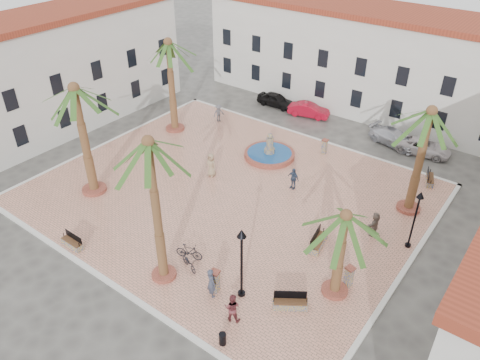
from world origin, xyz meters
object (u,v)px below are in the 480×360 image
(car_silver, at_px, (394,138))
(cyclist_a, at_px, (211,283))
(palm_s, at_px, (150,157))
(bicycle_a, at_px, (189,263))
(pedestrian_north, at_px, (219,113))
(car_red, at_px, (309,110))
(palm_nw, at_px, (169,53))
(litter_bin, at_px, (223,339))
(bench_ne, at_px, (430,179))
(lamppost_s, at_px, (242,252))
(pedestrian_fountain_a, at_px, (211,165))
(car_black, at_px, (276,100))
(bench_se, at_px, (290,303))
(bollard_e, at_px, (349,276))
(bollard_se, at_px, (215,281))
(fountain, at_px, (269,154))
(bicycle_b, at_px, (189,252))
(pedestrian_east, at_px, (375,224))
(palm_sw, at_px, (76,101))
(bollard_n, at_px, (325,146))
(car_white, at_px, (423,147))
(pedestrian_fountain_b, at_px, (293,178))
(palm_e, at_px, (344,227))
(bench_s, at_px, (72,243))
(cyclist_b, at_px, (232,308))
(palm_ne, at_px, (429,124))
(lamppost_e, at_px, (417,210))

(car_silver, bearing_deg, cyclist_a, -170.31)
(palm_s, bearing_deg, cyclist_a, 9.09)
(bicycle_a, bearing_deg, car_silver, 9.78)
(pedestrian_north, height_order, car_red, pedestrian_north)
(palm_nw, bearing_deg, litter_bin, -40.80)
(bench_ne, height_order, lamppost_s, lamppost_s)
(pedestrian_fountain_a, height_order, car_black, pedestrian_fountain_a)
(bench_se, relative_size, bollard_e, 1.37)
(bollard_se, bearing_deg, cyclist_a, -79.84)
(fountain, distance_m, car_black, 10.38)
(bicycle_b, xyz_separation_m, pedestrian_east, (7.82, 8.67, 0.32))
(palm_sw, bearing_deg, bollard_n, 54.29)
(bollard_se, distance_m, car_white, 22.52)
(bicycle_a, height_order, pedestrian_fountain_b, pedestrian_fountain_b)
(palm_e, distance_m, bench_s, 16.49)
(palm_e, distance_m, pedestrian_east, 6.93)
(bench_s, xyz_separation_m, lamppost_s, (10.68, 3.06, 2.83))
(fountain, xyz_separation_m, bench_se, (9.69, -12.46, -0.01))
(bicycle_a, relative_size, pedestrian_fountain_b, 0.92)
(car_white, bearing_deg, bicycle_a, 157.79)
(palm_s, bearing_deg, cyclist_b, -1.54)
(bicycle_b, bearing_deg, car_red, -6.44)
(bench_se, distance_m, bench_ne, 16.60)
(palm_s, xyz_separation_m, palm_ne, (8.83, 14.60, -1.35))
(bicycle_b, bearing_deg, lamppost_s, -113.86)
(bench_s, bearing_deg, palm_e, 23.58)
(bollard_se, distance_m, bollard_e, 7.36)
(bicycle_a, bearing_deg, palm_nw, 65.70)
(lamppost_s, relative_size, bicycle_a, 2.98)
(lamppost_e, xyz_separation_m, car_white, (-3.28, 12.24, -2.28))
(bench_ne, xyz_separation_m, car_black, (-16.85, 4.92, 0.26))
(lamppost_e, distance_m, bollard_n, 12.17)
(bicycle_a, distance_m, pedestrian_fountain_a, 10.06)
(fountain, height_order, pedestrian_north, fountain)
(palm_s, xyz_separation_m, bollard_se, (3.05, 0.88, -7.09))
(palm_nw, xyz_separation_m, car_silver, (16.69, 9.30, -6.47))
(bollard_se, xyz_separation_m, litter_bin, (2.51, -2.49, -0.38))
(palm_ne, xyz_separation_m, car_white, (-1.91, 8.48, -6.00))
(pedestrian_fountain_a, xyz_separation_m, pedestrian_east, (12.67, 0.81, -0.10))
(lamppost_e, xyz_separation_m, car_silver, (-5.75, 12.23, -2.24))
(palm_nw, relative_size, bench_s, 5.06)
(fountain, relative_size, car_red, 1.05)
(bollard_n, xyz_separation_m, cyclist_b, (4.48, -18.08, 0.21))
(palm_e, xyz_separation_m, pedestrian_north, (-18.46, 12.66, -3.70))
(bicycle_b, bearing_deg, lamppost_e, -66.20)
(bollard_n, distance_m, litter_bin, 20.18)
(bollard_n, bearing_deg, cyclist_b, -76.08)
(litter_bin, distance_m, bicycle_b, 6.44)
(bench_se, bearing_deg, bollard_se, 165.26)
(bicycle_a, distance_m, cyclist_b, 4.56)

